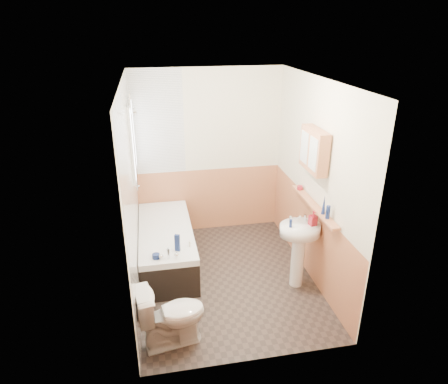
{
  "coord_description": "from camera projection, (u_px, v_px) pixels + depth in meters",
  "views": [
    {
      "loc": [
        -0.84,
        -4.25,
        3.08
      ],
      "look_at": [
        0.0,
        0.15,
        1.15
      ],
      "focal_mm": 32.0,
      "sensor_mm": 36.0,
      "label": 1
    }
  ],
  "objects": [
    {
      "name": "soap_bottle",
      "position": [
        313.0,
        222.0,
        4.72
      ],
      "size": [
        0.12,
        0.19,
        0.08
      ],
      "primitive_type": "imported",
      "rotation": [
        0.0,
        0.0,
        0.21
      ],
      "color": "maroon",
      "rests_on": "sink"
    },
    {
      "name": "wall_right",
      "position": [
        315.0,
        183.0,
        4.89
      ],
      "size": [
        0.02,
        2.8,
        2.5
      ],
      "primitive_type": "cube",
      "color": "#F0E6C6",
      "rests_on": "ground"
    },
    {
      "name": "wainscot_back",
      "position": [
        209.0,
        199.0,
        6.25
      ],
      "size": [
        2.2,
        0.01,
        1.0
      ],
      "primitive_type": "cube",
      "color": "#CB7E53",
      "rests_on": "wall_back"
    },
    {
      "name": "wall_front",
      "position": [
        258.0,
        252.0,
        3.43
      ],
      "size": [
        2.2,
        0.02,
        2.5
      ],
      "primitive_type": "cube",
      "color": "#F0E6C6",
      "rests_on": "ground"
    },
    {
      "name": "medicine_cabinet",
      "position": [
        314.0,
        150.0,
        4.61
      ],
      "size": [
        0.14,
        0.55,
        0.5
      ],
      "color": "#CB7E53",
      "rests_on": "wall_right"
    },
    {
      "name": "ceiling",
      "position": [
        227.0,
        80.0,
        4.21
      ],
      "size": [
        2.8,
        2.8,
        0.0
      ],
      "primitive_type": "plane",
      "rotation": [
        3.14,
        0.0,
        0.0
      ],
      "color": "white",
      "rests_on": "ground"
    },
    {
      "name": "tile_return_back",
      "position": [
        157.0,
        123.0,
        5.63
      ],
      "size": [
        0.75,
        0.01,
        1.5
      ],
      "primitive_type": "cube",
      "color": "white",
      "rests_on": "wall_back"
    },
    {
      "name": "sink",
      "position": [
        299.0,
        243.0,
        4.83
      ],
      "size": [
        0.49,
        0.4,
        0.96
      ],
      "rotation": [
        0.0,
        0.0,
        0.06
      ],
      "color": "white",
      "rests_on": "floor"
    },
    {
      "name": "cream_jar",
      "position": [
        156.0,
        256.0,
        4.64
      ],
      "size": [
        0.11,
        0.11,
        0.06
      ],
      "primitive_type": "cylinder",
      "rotation": [
        0.0,
        0.0,
        0.25
      ],
      "color": "navy",
      "rests_on": "bathtub"
    },
    {
      "name": "toilet",
      "position": [
        172.0,
        315.0,
        4.03
      ],
      "size": [
        0.75,
        0.5,
        0.68
      ],
      "primitive_type": "imported",
      "rotation": [
        0.0,
        0.0,
        1.74
      ],
      "color": "white",
      "rests_on": "floor"
    },
    {
      "name": "shower_riser",
      "position": [
        134.0,
        136.0,
        4.99
      ],
      "size": [
        0.11,
        0.08,
        1.26
      ],
      "color": "silver",
      "rests_on": "wall_left"
    },
    {
      "name": "floor",
      "position": [
        226.0,
        277.0,
        5.2
      ],
      "size": [
        2.8,
        2.8,
        0.0
      ],
      "primitive_type": "plane",
      "color": "#2C231F",
      "rests_on": "ground"
    },
    {
      "name": "wall_back",
      "position": [
        208.0,
        153.0,
        5.98
      ],
      "size": [
        2.2,
        0.02,
        2.5
      ],
      "primitive_type": "cube",
      "color": "#F0E6C6",
      "rests_on": "ground"
    },
    {
      "name": "tile_cladding_left",
      "position": [
        132.0,
        196.0,
        4.52
      ],
      "size": [
        0.01,
        2.8,
        2.5
      ],
      "primitive_type": "cube",
      "color": "white",
      "rests_on": "wall_left"
    },
    {
      "name": "orange_bottle",
      "position": [
        190.0,
        244.0,
        4.87
      ],
      "size": [
        0.03,
        0.03,
        0.08
      ],
      "primitive_type": "cylinder",
      "rotation": [
        0.0,
        0.0,
        -0.09
      ],
      "color": "silver",
      "rests_on": "bathtub"
    },
    {
      "name": "pine_shelf",
      "position": [
        314.0,
        205.0,
        4.81
      ],
      "size": [
        0.1,
        1.24,
        0.03
      ],
      "primitive_type": "cube",
      "color": "#CB7E53",
      "rests_on": "wall_right"
    },
    {
      "name": "black_jar",
      "position": [
        300.0,
        188.0,
        5.21
      ],
      "size": [
        0.08,
        0.08,
        0.05
      ],
      "primitive_type": "cylinder",
      "rotation": [
        0.0,
        0.0,
        -0.16
      ],
      "color": "maroon",
      "rests_on": "pine_shelf"
    },
    {
      "name": "green_bottle",
      "position": [
        324.0,
        205.0,
        4.52
      ],
      "size": [
        0.06,
        0.06,
        0.23
      ],
      "primitive_type": "cone",
      "rotation": [
        0.0,
        0.0,
        -0.41
      ],
      "color": "navy",
      "rests_on": "pine_shelf"
    },
    {
      "name": "wall_left",
      "position": [
        130.0,
        196.0,
        4.51
      ],
      "size": [
        0.02,
        2.8,
        2.5
      ],
      "primitive_type": "cube",
      "color": "#F0E6C6",
      "rests_on": "ground"
    },
    {
      "name": "blue_gel",
      "position": [
        177.0,
        243.0,
        4.76
      ],
      "size": [
        0.07,
        0.06,
        0.22
      ],
      "primitive_type": "cube",
      "rotation": [
        0.0,
        0.0,
        -0.4
      ],
      "color": "navy",
      "rests_on": "bathtub"
    },
    {
      "name": "window",
      "position": [
        133.0,
        139.0,
        5.22
      ],
      "size": [
        0.03,
        0.79,
        0.99
      ],
      "color": "white",
      "rests_on": "wall_left"
    },
    {
      "name": "wainscot_right",
      "position": [
        308.0,
        236.0,
        5.19
      ],
      "size": [
        0.01,
        2.8,
        1.0
      ],
      "primitive_type": "cube",
      "color": "#CB7E53",
      "rests_on": "wall_right"
    },
    {
      "name": "foam_can",
      "position": [
        328.0,
        212.0,
        4.43
      ],
      "size": [
        0.06,
        0.06,
        0.15
      ],
      "primitive_type": "cylinder",
      "rotation": [
        0.0,
        0.0,
        0.29
      ],
      "color": "navy",
      "rests_on": "pine_shelf"
    },
    {
      "name": "wainscot_front",
      "position": [
        255.0,
        319.0,
        3.75
      ],
      "size": [
        2.2,
        0.01,
        1.0
      ],
      "primitive_type": "cube",
      "color": "#CB7E53",
      "rests_on": "wall_front"
    },
    {
      "name": "bathtub",
      "position": [
        166.0,
        245.0,
        5.42
      ],
      "size": [
        0.7,
        1.7,
        0.67
      ],
      "color": "black",
      "rests_on": "floor"
    },
    {
      "name": "clear_bottle",
      "position": [
        291.0,
        223.0,
        4.67
      ],
      "size": [
        0.04,
        0.04,
        0.1
      ],
      "primitive_type": "cylinder",
      "rotation": [
        0.0,
        0.0,
        0.22
      ],
      "color": "navy",
      "rests_on": "sink"
    }
  ]
}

